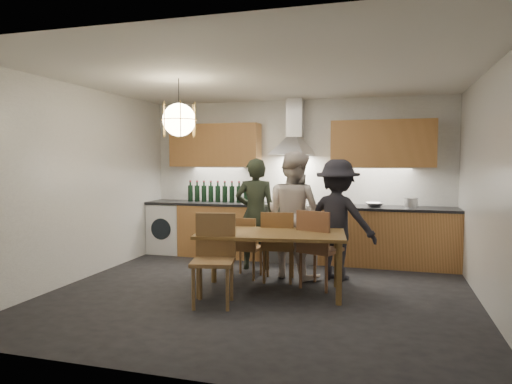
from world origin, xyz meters
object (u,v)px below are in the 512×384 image
(person_right, at_px, (337,220))
(stock_pot, at_px, (411,203))
(person_left, at_px, (256,214))
(mixing_bowl, at_px, (374,205))
(person_mid, at_px, (293,215))
(dining_table, at_px, (271,239))
(chair_back_left, at_px, (245,244))
(chair_front, at_px, (214,252))
(wine_bottles, at_px, (218,192))

(person_right, xyz_separation_m, stock_pot, (0.99, 1.04, 0.16))
(person_left, height_order, mixing_bowl, person_left)
(person_mid, xyz_separation_m, mixing_bowl, (1.05, 1.01, 0.07))
(person_mid, height_order, mixing_bowl, person_mid)
(dining_table, height_order, person_left, person_left)
(chair_back_left, bearing_deg, person_right, -161.81)
(chair_front, bearing_deg, wine_bottles, 97.54)
(chair_front, distance_m, stock_pot, 3.33)
(person_right, distance_m, stock_pot, 1.44)
(wine_bottles, bearing_deg, dining_table, -53.71)
(chair_back_left, bearing_deg, mixing_bowl, -139.03)
(person_right, bearing_deg, dining_table, 63.07)
(person_right, height_order, mixing_bowl, person_right)
(person_right, distance_m, wine_bottles, 2.39)
(mixing_bowl, distance_m, stock_pot, 0.54)
(dining_table, xyz_separation_m, person_right, (0.70, 0.87, 0.16))
(person_mid, relative_size, mixing_bowl, 6.22)
(chair_back_left, distance_m, person_right, 1.29)
(person_right, xyz_separation_m, mixing_bowl, (0.46, 0.97, 0.12))
(stock_pot, bearing_deg, mixing_bowl, -172.78)
(chair_front, relative_size, person_left, 0.61)
(chair_back_left, bearing_deg, dining_table, 135.86)
(dining_table, xyz_separation_m, person_mid, (0.10, 0.83, 0.21))
(chair_back_left, height_order, mixing_bowl, mixing_bowl)
(person_left, relative_size, stock_pot, 8.48)
(stock_pot, xyz_separation_m, wine_bottles, (-3.11, 0.03, 0.11))
(chair_back_left, height_order, person_left, person_left)
(person_left, distance_m, person_mid, 0.69)
(person_left, bearing_deg, person_right, 156.99)
(person_mid, bearing_deg, person_right, -151.92)
(mixing_bowl, bearing_deg, person_right, -115.20)
(person_mid, distance_m, wine_bottles, 1.89)
(dining_table, bearing_deg, person_right, 43.58)
(mixing_bowl, height_order, wine_bottles, wine_bottles)
(dining_table, xyz_separation_m, person_left, (-0.52, 1.13, 0.16))
(chair_back_left, xyz_separation_m, mixing_bowl, (1.66, 1.30, 0.45))
(chair_front, xyz_separation_m, wine_bottles, (-0.90, 2.49, 0.50))
(person_right, bearing_deg, person_mid, 15.46)
(person_left, distance_m, mixing_bowl, 1.83)
(person_right, bearing_deg, stock_pot, -121.87)
(stock_pot, bearing_deg, person_right, -133.60)
(chair_front, distance_m, person_mid, 1.55)
(person_left, xyz_separation_m, person_right, (1.22, -0.25, -0.01))
(dining_table, height_order, wine_bottles, wine_bottles)
(chair_back_left, relative_size, chair_front, 0.83)
(chair_front, relative_size, stock_pot, 5.21)
(stock_pot, bearing_deg, chair_front, -131.80)
(dining_table, relative_size, stock_pot, 9.61)
(chair_back_left, relative_size, person_mid, 0.49)
(person_mid, bearing_deg, wine_bottles, -11.48)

